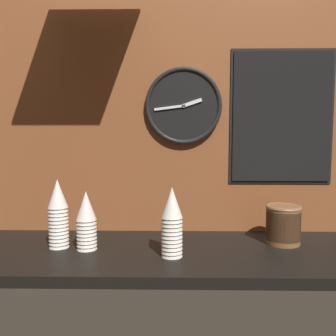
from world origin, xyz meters
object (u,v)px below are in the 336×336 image
cup_stack_center_right (172,222)px  menu_board (282,117)px  cup_stack_left (58,213)px  bowl_stack_far_right (283,224)px  cup_stack_center_left (86,220)px  wall_clock (184,106)px

cup_stack_center_right → menu_board: 0.70m
cup_stack_left → bowl_stack_far_right: bearing=4.1°
cup_stack_center_right → menu_board: menu_board is taller
cup_stack_left → cup_stack_center_right: 0.46m
bowl_stack_far_right → cup_stack_left: bearing=-175.9°
cup_stack_left → cup_stack_center_left: cup_stack_left is taller
cup_stack_center_right → wall_clock: size_ratio=0.76×
wall_clock → cup_stack_left: bearing=-155.6°
cup_stack_center_left → wall_clock: (0.38, 0.25, 0.46)m
wall_clock → bowl_stack_far_right: bearing=-21.7°
cup_stack_center_left → wall_clock: wall_clock is taller
cup_stack_center_right → wall_clock: bearing=81.4°
menu_board → cup_stack_left: bearing=-165.9°
cup_stack_center_left → bowl_stack_far_right: size_ratio=1.45×
cup_stack_center_left → cup_stack_center_right: cup_stack_center_right is taller
cup_stack_center_right → wall_clock: 0.55m
cup_stack_left → cup_stack_center_right: (0.45, -0.10, -0.01)m
cup_stack_center_right → cup_stack_left: bearing=167.9°
cup_stack_center_left → bowl_stack_far_right: bearing=6.3°
cup_stack_center_right → wall_clock: wall_clock is taller
cup_stack_center_right → bowl_stack_far_right: 0.48m
cup_stack_left → bowl_stack_far_right: (0.90, 0.06, -0.05)m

